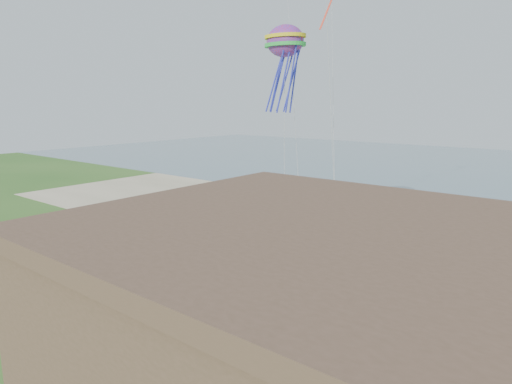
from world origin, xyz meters
TOP-DOWN VIEW (x-y plane):
  - ground at (0.00, 0.00)m, footprint 160.00×160.00m
  - sand_beach at (0.00, 22.00)m, footprint 72.00×20.00m
  - ocean at (0.00, 66.00)m, footprint 160.00×68.00m
  - chainlink_fence at (0.00, 6.00)m, footprint 36.20×0.20m
  - picnic_table at (5.61, 0.82)m, footprint 1.84×1.54m
  - octopus_kite at (-2.95, 17.19)m, footprint 3.79×3.26m

SIDE VIEW (x-z plane):
  - ground at x=0.00m, z-range 0.00..0.00m
  - ocean at x=0.00m, z-range -0.01..0.01m
  - sand_beach at x=0.00m, z-range -0.01..0.01m
  - picnic_table at x=5.61m, z-range 0.00..0.68m
  - chainlink_fence at x=0.00m, z-range -0.07..1.18m
  - octopus_kite at x=-2.95m, z-range 9.28..15.84m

